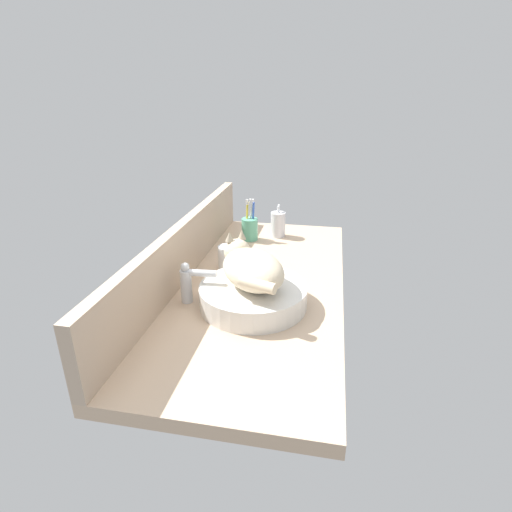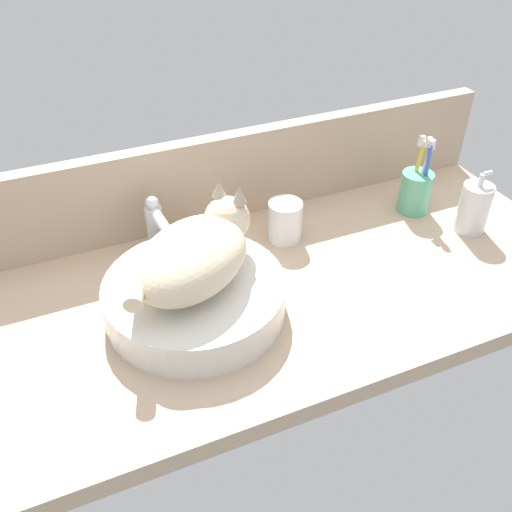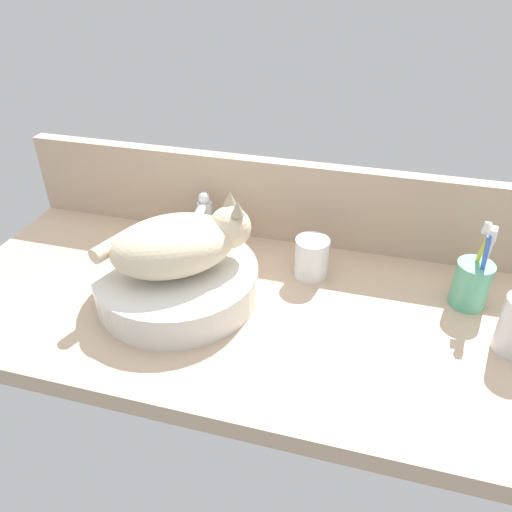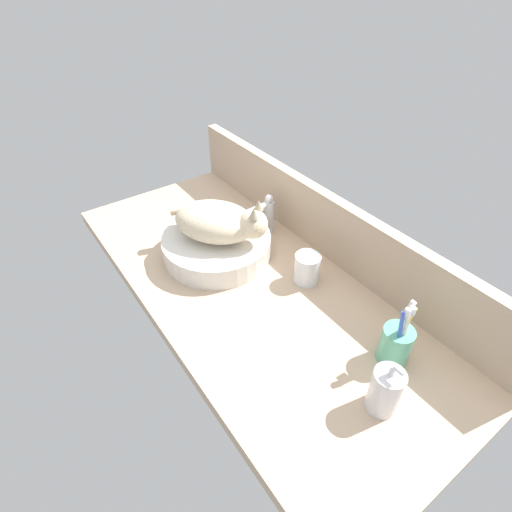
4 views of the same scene
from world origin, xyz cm
name	(u,v)px [view 1 (image 1 of 4)]	position (x,y,z in cm)	size (l,w,h in cm)	color
ground_plane	(259,287)	(0.00, 0.00, -2.00)	(132.89, 58.74, 4.00)	tan
backsplash_panel	(183,250)	(0.00, 27.57, 10.10)	(132.89, 3.60, 20.19)	tan
sink_basin	(253,296)	(-16.88, -1.25, 3.50)	(33.71, 33.71, 6.99)	silver
cat	(251,267)	(-15.84, -0.37, 12.75)	(30.19, 28.64, 14.00)	beige
faucet	(189,281)	(-18.28, 18.97, 7.30)	(3.60, 11.85, 13.60)	silver
soap_dispenser	(278,224)	(48.44, 0.19, 5.78)	(6.68, 6.68, 14.68)	silver
toothbrush_cup	(250,228)	(41.62, 11.89, 5.36)	(7.28, 7.28, 18.67)	#5BB28E
water_glass	(228,259)	(8.71, 13.52, 3.94)	(7.46, 7.46, 9.08)	white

